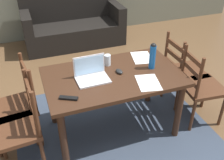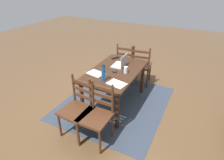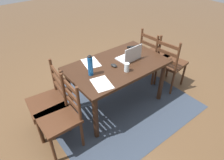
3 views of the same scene
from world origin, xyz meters
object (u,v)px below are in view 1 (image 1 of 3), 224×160
Objects in this scene: chair_right_far at (183,72)px; couch at (73,25)px; laptop at (91,73)px; chair_right_near at (199,87)px; water_bottle at (153,55)px; dining_table at (113,83)px; chair_left_far at (17,106)px; tv_remote at (69,98)px; chair_left_near at (19,128)px; drinking_glass at (108,60)px; computer_mouse at (119,71)px.

couch reaches higher than chair_right_far.
laptop is at bearing -97.98° from couch.
water_bottle reaches higher than chair_right_near.
dining_table is 0.50m from water_bottle.
chair_right_near is 2.01m from chair_left_far.
chair_right_far is (0.99, 0.17, -0.17)m from dining_table.
tv_remote is at bearing -176.90° from chair_right_near.
chair_right_near is 1.98m from chair_left_near.
couch is at bearing 110.30° from chair_right_far.
chair_right_far is at bearing 17.71° from water_bottle.
water_bottle is 2.40× the size of drinking_glass.
water_bottle is at bearing -27.96° from drinking_glass.
chair_left_far is at bearing -177.77° from drinking_glass.
chair_right_near is 0.53× the size of couch.
water_bottle is at bearing -82.98° from couch.
water_bottle is (1.42, 0.16, 0.42)m from chair_left_near.
water_bottle is at bearing -13.73° from computer_mouse.
chair_right_far is 2.01m from chair_left_near.
chair_right_far is 0.97m from computer_mouse.
drinking_glass is 0.71m from tv_remote.
chair_right_far is at bearing 7.20° from laptop.
chair_left_far is 2.92× the size of laptop.
dining_table is 1.48× the size of chair_right_far.
tv_remote is (0.47, -0.42, 0.28)m from chair_left_far.
computer_mouse is at bearing 0.59° from laptop.
tv_remote is at bearing -138.95° from drinking_glass.
chair_right_near is 0.98m from computer_mouse.
chair_right_near is 1.28m from laptop.
water_bottle is 0.99m from tv_remote.
chair_right_far is 9.50× the size of computer_mouse.
drinking_glass is (0.01, 0.21, 0.16)m from dining_table.
chair_left_near is 1.49m from water_bottle.
laptop reaches higher than tv_remote.
chair_left_far is 3.29× the size of water_bottle.
chair_left_near is 1.12m from drinking_glass.
chair_left_far is 9.50× the size of computer_mouse.
chair_left_near is 7.88× the size of drinking_glass.
tv_remote is at bearing -154.43° from dining_table.
drinking_glass is at bearing 20.77° from chair_left_near.
chair_right_near is at bearing -72.06° from couch.
tv_remote is at bearing -103.03° from couch.
drinking_glass is at bearing 39.47° from laptop.
chair_left_far is at bearing 169.96° from dining_table.
water_bottle is (0.31, -2.52, 0.53)m from couch.
laptop is 1.91× the size of tv_remote.
water_bottle is (-0.56, 0.16, 0.42)m from chair_right_near.
chair_right_near is at bearing -9.50° from dining_table.
chair_right_near and chair_left_near have the same top height.
chair_left_far is at bearing 168.19° from laptop.
chair_right_near is 3.29× the size of water_bottle.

